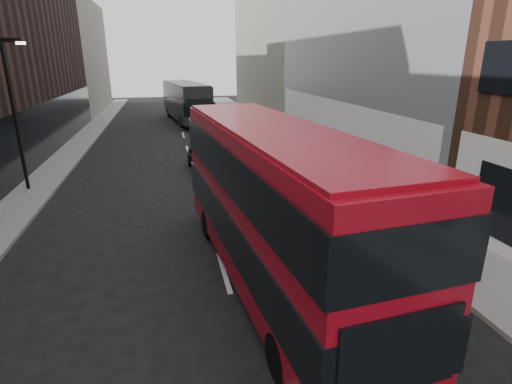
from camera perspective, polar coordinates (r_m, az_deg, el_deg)
sidewalk_right at (r=29.89m, az=4.95°, el=6.47°), size 3.00×80.00×0.15m
sidewalk_left at (r=29.27m, az=-25.49°, el=4.47°), size 2.00×80.00×0.15m
building_victorian at (r=48.69m, az=2.72°, el=22.46°), size 6.50×24.00×21.00m
building_left_mid at (r=34.36m, az=-31.35°, el=17.18°), size 5.00×24.00×14.00m
building_left_far at (r=55.76m, az=-24.33°, el=17.18°), size 5.00×20.00×13.00m
street_lamp at (r=22.01m, az=-31.21°, el=10.46°), size 1.06×0.22×7.00m
red_bus at (r=11.05m, az=2.34°, el=-1.08°), size 3.71×11.60×4.61m
grey_bus at (r=43.02m, az=-9.98°, el=12.68°), size 4.52×12.47×3.95m
car_a at (r=23.60m, az=-7.11°, el=4.85°), size 2.23×4.58×1.51m
car_b at (r=24.81m, az=-4.84°, el=5.41°), size 1.57×4.16×1.35m
car_c at (r=29.18m, az=-4.18°, el=7.37°), size 2.44×4.75×1.32m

